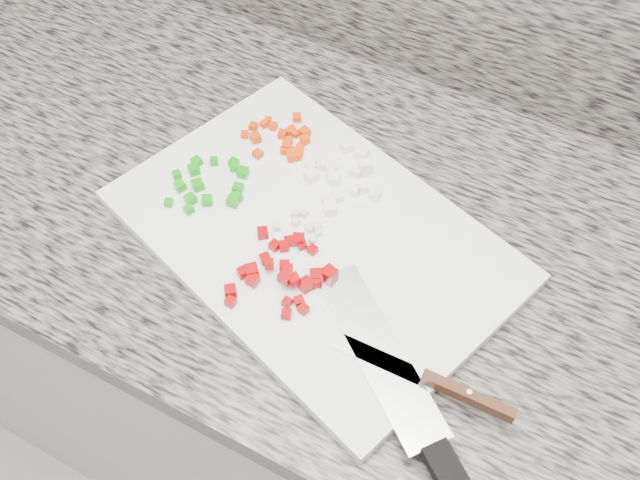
# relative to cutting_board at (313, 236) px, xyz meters

# --- Properties ---
(cabinet) EXTENTS (3.92, 0.62, 0.86)m
(cabinet) POSITION_rel_cutting_board_xyz_m (0.10, 0.05, -0.48)
(cabinet) COLOR silver
(cabinet) RESTS_ON ground
(countertop) EXTENTS (3.96, 0.64, 0.04)m
(countertop) POSITION_rel_cutting_board_xyz_m (0.10, 0.05, -0.03)
(countertop) COLOR slate
(countertop) RESTS_ON cabinet
(cutting_board) EXTENTS (0.56, 0.46, 0.02)m
(cutting_board) POSITION_rel_cutting_board_xyz_m (0.00, 0.00, 0.00)
(cutting_board) COLOR white
(cutting_board) RESTS_ON countertop
(carrot_pile) EXTENTS (0.10, 0.10, 0.01)m
(carrot_pile) POSITION_rel_cutting_board_xyz_m (-0.11, 0.12, 0.01)
(carrot_pile) COLOR #E23704
(carrot_pile) RESTS_ON cutting_board
(onion_pile) EXTENTS (0.11, 0.13, 0.02)m
(onion_pile) POSITION_rel_cutting_board_xyz_m (-0.01, 0.09, 0.02)
(onion_pile) COLOR white
(onion_pile) RESTS_ON cutting_board
(green_pepper_pile) EXTENTS (0.11, 0.11, 0.01)m
(green_pepper_pile) POSITION_rel_cutting_board_xyz_m (-0.15, 0.00, 0.01)
(green_pepper_pile) COLOR #12950D
(green_pepper_pile) RESTS_ON cutting_board
(red_pepper_pile) EXTENTS (0.12, 0.13, 0.02)m
(red_pepper_pile) POSITION_rel_cutting_board_xyz_m (0.00, -0.07, 0.02)
(red_pepper_pile) COLOR #A10204
(red_pepper_pile) RESTS_ON cutting_board
(garlic_pile) EXTENTS (0.06, 0.06, 0.01)m
(garlic_pile) POSITION_rel_cutting_board_xyz_m (-0.02, -0.00, 0.01)
(garlic_pile) COLOR beige
(garlic_pile) RESTS_ON cutting_board
(chef_knife) EXTENTS (0.33, 0.27, 0.02)m
(chef_knife) POSITION_rel_cutting_board_xyz_m (0.24, -0.19, 0.01)
(chef_knife) COLOR silver
(chef_knife) RESTS_ON cutting_board
(paring_knife) EXTENTS (0.21, 0.02, 0.02)m
(paring_knife) POSITION_rel_cutting_board_xyz_m (0.22, -0.12, 0.01)
(paring_knife) COLOR silver
(paring_knife) RESTS_ON cutting_board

